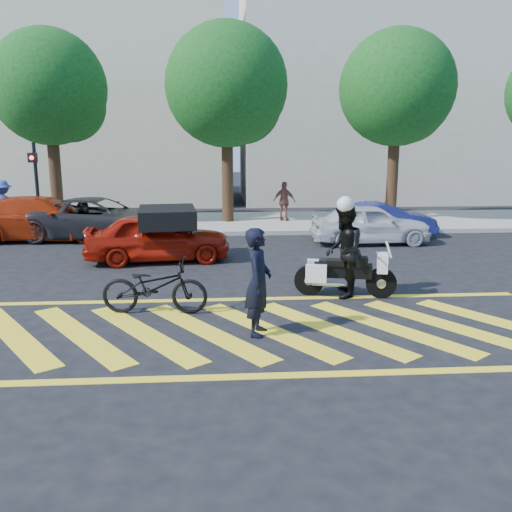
{
  "coord_description": "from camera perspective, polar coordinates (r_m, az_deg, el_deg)",
  "views": [
    {
      "loc": [
        -0.35,
        -9.1,
        3.36
      ],
      "look_at": [
        0.37,
        1.39,
        1.05
      ],
      "focal_mm": 38.0,
      "sensor_mm": 36.0,
      "label": 1
    }
  ],
  "objects": [
    {
      "name": "ground",
      "position": [
        9.71,
        -1.63,
        -7.87
      ],
      "size": [
        90.0,
        90.0,
        0.0
      ],
      "primitive_type": "plane",
      "color": "black",
      "rests_on": "ground"
    },
    {
      "name": "sidewalk",
      "position": [
        21.36,
        -2.96,
        3.52
      ],
      "size": [
        60.0,
        5.0,
        0.15
      ],
      "primitive_type": "cube",
      "color": "#9E998E",
      "rests_on": "ground"
    },
    {
      "name": "crosswalk",
      "position": [
        9.71,
        -1.86,
        -7.85
      ],
      "size": [
        12.33,
        4.0,
        0.01
      ],
      "color": "yellow",
      "rests_on": "ground"
    },
    {
      "name": "building_left",
      "position": [
        31.1,
        -18.82,
        14.77
      ],
      "size": [
        16.0,
        8.0,
        10.0
      ],
      "primitive_type": "cube",
      "color": "beige",
      "rests_on": "ground"
    },
    {
      "name": "building_right",
      "position": [
        31.59,
        13.82,
        15.93
      ],
      "size": [
        16.0,
        8.0,
        11.0
      ],
      "primitive_type": "cube",
      "color": "beige",
      "rests_on": "ground"
    },
    {
      "name": "tree_left",
      "position": [
        22.06,
        -20.58,
        15.88
      ],
      "size": [
        4.2,
        4.2,
        7.26
      ],
      "color": "black",
      "rests_on": "ground"
    },
    {
      "name": "tree_center",
      "position": [
        21.24,
        -2.76,
        17.06
      ],
      "size": [
        4.6,
        4.6,
        7.56
      ],
      "color": "black",
      "rests_on": "ground"
    },
    {
      "name": "tree_right",
      "position": [
        22.35,
        14.88,
        16.32
      ],
      "size": [
        4.4,
        4.4,
        7.41
      ],
      "color": "black",
      "rests_on": "ground"
    },
    {
      "name": "signal_pole",
      "position": [
        19.87,
        -22.15,
        7.33
      ],
      "size": [
        0.28,
        0.43,
        3.2
      ],
      "color": "black",
      "rests_on": "ground"
    },
    {
      "name": "officer_bike",
      "position": [
        9.27,
        0.23,
        -2.75
      ],
      "size": [
        0.59,
        0.77,
        1.88
      ],
      "primitive_type": "imported",
      "rotation": [
        0.0,
        0.0,
        1.34
      ],
      "color": "black",
      "rests_on": "ground"
    },
    {
      "name": "bicycle",
      "position": [
        10.67,
        -10.62,
        -3.17
      ],
      "size": [
        2.1,
        0.9,
        1.07
      ],
      "primitive_type": "imported",
      "rotation": [
        0.0,
        0.0,
        1.48
      ],
      "color": "black",
      "rests_on": "ground"
    },
    {
      "name": "police_motorcycle",
      "position": [
        11.77,
        9.2,
        -1.73
      ],
      "size": [
        2.15,
        0.92,
        0.96
      ],
      "rotation": [
        0.0,
        0.0,
        -0.23
      ],
      "color": "black",
      "rests_on": "ground"
    },
    {
      "name": "officer_moto",
      "position": [
        11.65,
        9.21,
        0.53
      ],
      "size": [
        0.95,
        1.11,
        2.0
      ],
      "primitive_type": "imported",
      "rotation": [
        0.0,
        0.0,
        -1.8
      ],
      "color": "black",
      "rests_on": "ground"
    },
    {
      "name": "red_convertible",
      "position": [
        15.17,
        -10.29,
        1.97
      ],
      "size": [
        4.09,
        2.0,
        1.34
      ],
      "primitive_type": "imported",
      "rotation": [
        0.0,
        0.0,
        1.68
      ],
      "color": "#961306",
      "rests_on": "ground"
    },
    {
      "name": "parked_left",
      "position": [
        19.39,
        -21.5,
        3.7
      ],
      "size": [
        4.97,
        2.03,
        1.44
      ],
      "primitive_type": "imported",
      "rotation": [
        0.0,
        0.0,
        1.57
      ],
      "color": "#A3270A",
      "rests_on": "ground"
    },
    {
      "name": "parked_mid_left",
      "position": [
        18.92,
        -16.16,
        3.81
      ],
      "size": [
        5.26,
        2.9,
        1.4
      ],
      "primitive_type": "imported",
      "rotation": [
        0.0,
        0.0,
        1.45
      ],
      "color": "black",
      "rests_on": "ground"
    },
    {
      "name": "parked_mid_right",
      "position": [
        17.79,
        11.95,
        3.34
      ],
      "size": [
        3.82,
        1.6,
        1.29
      ],
      "primitive_type": "imported",
      "rotation": [
        0.0,
        0.0,
        1.59
      ],
      "color": "silver",
      "rests_on": "ground"
    },
    {
      "name": "parked_right",
      "position": [
        19.22,
        13.23,
        3.75
      ],
      "size": [
        3.57,
        1.32,
        1.17
      ],
      "primitive_type": "imported",
      "rotation": [
        0.0,
        0.0,
        1.55
      ],
      "color": "navy",
      "rests_on": "ground"
    },
    {
      "name": "pedestrian_left",
      "position": [
        20.63,
        -25.06,
        4.78
      ],
      "size": [
        1.29,
        0.94,
        1.79
      ],
      "primitive_type": "imported",
      "rotation": [
        0.0,
        0.0,
        3.4
      ],
      "color": "#39539F",
      "rests_on": "sidewalk"
    },
    {
      "name": "pedestrian_right",
      "position": [
        21.33,
        3.01,
        5.78
      ],
      "size": [
        0.97,
        0.72,
        1.53
      ],
      "primitive_type": "imported",
      "rotation": [
        0.0,
        0.0,
        2.7
      ],
      "color": "brown",
      "rests_on": "sidewalk"
    }
  ]
}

